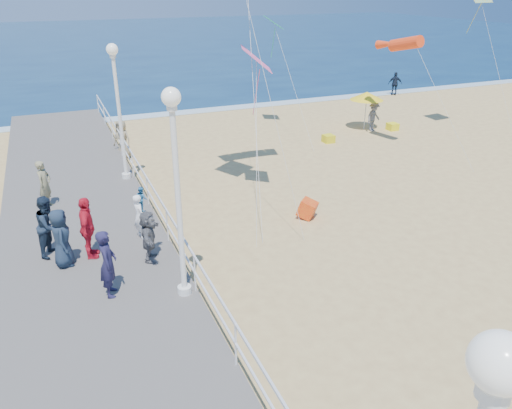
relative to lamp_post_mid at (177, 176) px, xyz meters
name	(u,v)px	position (x,y,z in m)	size (l,w,h in m)	color
ground	(358,265)	(5.35, 0.00, -3.66)	(160.00, 160.00, 0.00)	tan
ocean	(99,42)	(5.35, 65.00, -3.65)	(160.00, 90.00, 0.05)	#0C294C
surf_line	(181,113)	(5.35, 20.50, -3.63)	(160.00, 1.20, 0.04)	white
boardwalk	(101,319)	(-2.15, 0.00, -3.46)	(5.00, 44.00, 0.40)	slate
railing	(194,262)	(0.30, 0.00, -2.41)	(0.05, 42.00, 0.55)	white
lamp_post_mid	(177,176)	(0.00, 0.00, 0.00)	(0.44, 0.44, 5.32)	white
lamp_post_far	(118,99)	(0.00, 9.00, 0.00)	(0.44, 0.44, 5.32)	white
woman_holding_toddler	(139,216)	(-0.44, 3.56, -2.54)	(0.53, 0.35, 1.45)	white
toddler_held	(142,199)	(-0.29, 3.71, -2.02)	(0.38, 0.29, 0.78)	teal
spectator_0	(108,263)	(-1.75, 0.69, -2.35)	(0.67, 0.44, 1.83)	#1E1B3C
spectator_3	(87,228)	(-2.03, 2.88, -2.32)	(1.10, 0.46, 1.88)	red
spectator_4	(61,238)	(-2.76, 2.70, -2.40)	(0.84, 0.55, 1.72)	#1B293C
spectator_5	(149,236)	(-0.45, 2.05, -2.49)	(1.42, 0.45, 1.54)	#5B5B60
spectator_6	(45,184)	(-3.07, 7.19, -2.40)	(0.63, 0.41, 1.72)	#847F5B
spectator_7	(49,226)	(-3.04, 3.52, -2.34)	(0.89, 0.70, 1.84)	#192739
beach_walker_a	(374,117)	(14.34, 12.22, -2.84)	(1.06, 0.61, 1.64)	slate
beach_walker_b	(395,84)	(21.49, 19.76, -2.81)	(0.99, 0.41, 1.70)	#172132
beach_walker_c	(122,139)	(0.48, 12.87, -2.74)	(0.90, 0.58, 1.83)	#85795C
box_kite	(307,211)	(5.46, 3.47, -3.36)	(0.55, 0.55, 0.60)	red
beach_umbrella	(367,96)	(14.10, 12.71, -1.75)	(1.90, 1.90, 2.14)	white
beach_chair_left	(328,139)	(10.88, 11.24, -3.46)	(0.55, 0.55, 0.40)	yellow
beach_chair_right	(392,127)	(15.48, 11.90, -3.46)	(0.55, 0.55, 0.40)	yellow
kite_windsock	(406,44)	(13.47, 9.09, 1.46)	(0.56, 0.56, 2.87)	#FF3F15
kite_diamond_pink	(256,59)	(4.52, 5.97, 1.64)	(1.33, 1.33, 0.02)	#FF5D9B
kite_diamond_green	(273,22)	(9.29, 14.98, 2.13)	(1.17, 1.17, 0.02)	#26B377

